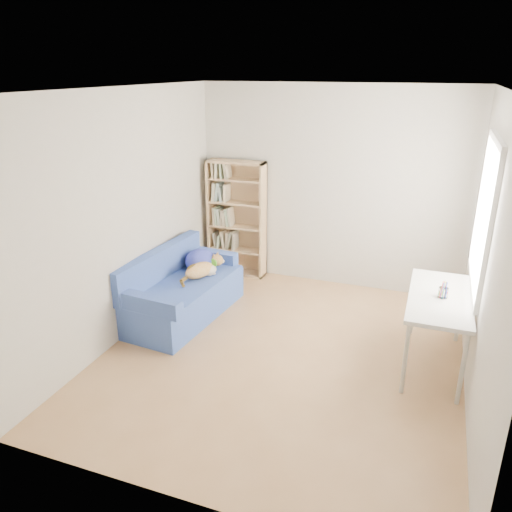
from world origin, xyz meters
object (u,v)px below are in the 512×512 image
Objects in this scene: bookshelf at (237,223)px; desk at (440,303)px; sofa at (182,290)px; pen_cup at (443,292)px.

bookshelf reaches higher than desk.
desk is (2.83, -0.12, 0.37)m from sofa.
bookshelf is 3.13m from pen_cup.
sofa is at bearing 177.04° from pen_cup.
pen_cup is at bearing 2.38° from sofa.
pen_cup is (2.84, -0.15, 0.50)m from sofa.
sofa is 2.89m from pen_cup.
bookshelf is 1.29× the size of desk.
desk is 7.45× the size of pen_cup.
pen_cup is (0.02, -0.03, 0.13)m from desk.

